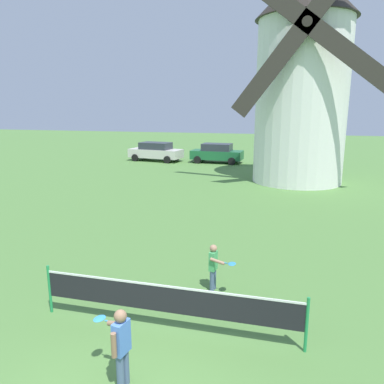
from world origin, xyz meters
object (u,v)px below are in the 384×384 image
tennis_net (167,299)px  parked_car_green (217,153)px  windmill (302,75)px  parked_car_cream (156,151)px  player_far (214,265)px  player_near (121,343)px

tennis_net → parked_car_green: 23.48m
windmill → parked_car_cream: windmill is taller
player_far → parked_car_green: size_ratio=0.28×
player_near → parked_car_cream: 26.02m
parked_car_green → tennis_net: bearing=-81.5°
windmill → parked_car_cream: 14.02m
tennis_net → parked_car_cream: (-8.67, 22.96, 0.12)m
player_near → parked_car_green: parked_car_green is taller
player_near → player_far: player_near is taller
tennis_net → parked_car_cream: 24.54m
tennis_net → player_far: 1.99m
windmill → player_far: 16.02m
windmill → tennis_net: 17.88m
player_near → windmill: bearing=81.1°
parked_car_cream → parked_car_green: bearing=2.9°
windmill → player_near: windmill is taller
tennis_net → parked_car_cream: parked_car_cream is taller
player_near → player_far: bearing=77.3°
player_far → parked_car_green: parked_car_green is taller
tennis_net → parked_car_green: size_ratio=1.29×
windmill → player_far: bearing=-98.0°
parked_car_cream → parked_car_green: size_ratio=1.10×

